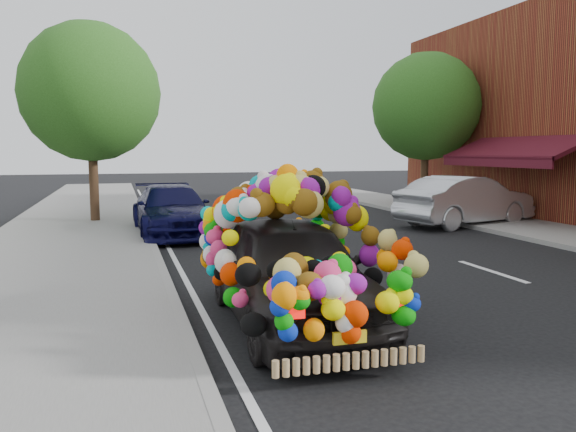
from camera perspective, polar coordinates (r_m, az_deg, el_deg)
name	(u,v)px	position (r m, az deg, el deg)	size (l,w,h in m)	color
ground	(311,285)	(9.59, 2.34, -6.99)	(100.00, 100.00, 0.00)	black
sidewalk	(36,301)	(9.16, -24.26, -7.85)	(4.00, 60.00, 0.12)	gray
kerb	(170,291)	(9.10, -11.90, -7.45)	(0.15, 60.00, 0.13)	gray
footpath_far	(568,235)	(16.47, 26.60, -1.75)	(3.00, 40.00, 0.12)	gray
lane_markings	(492,271)	(11.27, 19.98, -5.30)	(6.00, 50.00, 0.01)	silver
tree_near_sidewalk	(90,92)	(18.40, -19.45, 11.76)	(4.20, 4.20, 6.13)	#332114
tree_far_b	(426,107)	(21.88, 13.86, 10.72)	(4.00, 4.00, 5.90)	#332114
plush_art_car	(290,244)	(7.31, 0.23, -2.91)	(2.10, 4.36, 2.05)	black
navy_sedan	(172,210)	(15.46, -11.72, 0.59)	(1.87, 4.60, 1.34)	#080832
silver_hatchback	(466,201)	(17.85, 17.59, 1.49)	(1.60, 4.59, 1.51)	#B6B8BD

